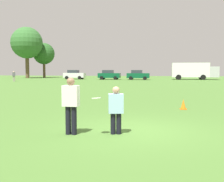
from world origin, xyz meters
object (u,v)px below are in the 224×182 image
object	(u,v)px
frisbee	(96,98)
parked_car_center	(138,75)
player_defender	(116,108)
parked_car_mid_left	(109,75)
traffic_cone	(183,105)
parked_car_near_left	(74,75)
bystander_sideline_watcher	(14,76)
box_truck	(194,70)
player_thrower	(71,103)

from	to	relation	value
frisbee	parked_car_center	bearing A→B (deg)	93.50
player_defender	parked_car_mid_left	xyz separation A→B (m)	(-8.80, 44.64, 0.14)
frisbee	parked_car_mid_left	xyz separation A→B (m)	(-8.30, 45.01, -0.18)
traffic_cone	parked_car_mid_left	size ratio (longest dim) A/B	0.11
player_defender	parked_car_center	bearing A→B (deg)	94.18
parked_car_near_left	player_defender	bearing A→B (deg)	-70.62
traffic_cone	parked_car_near_left	size ratio (longest dim) A/B	0.11
traffic_cone	parked_car_near_left	distance (m)	43.95
frisbee	player_defender	bearing A→B (deg)	36.25
parked_car_mid_left	parked_car_near_left	bearing A→B (deg)	172.31
bystander_sideline_watcher	parked_car_center	bearing A→B (deg)	29.51
parked_car_mid_left	box_truck	world-z (taller)	box_truck
player_thrower	parked_car_center	size ratio (longest dim) A/B	0.40
box_truck	bystander_sideline_watcher	bearing A→B (deg)	-155.60
parked_car_mid_left	parked_car_center	bearing A→B (deg)	-1.17
traffic_cone	parked_car_near_left	bearing A→B (deg)	114.74
frisbee	bystander_sideline_watcher	size ratio (longest dim) A/B	0.16
parked_car_near_left	bystander_sideline_watcher	xyz separation A→B (m)	(-6.33, -11.92, 0.02)
frisbee	box_truck	bearing A→B (deg)	80.90
player_thrower	parked_car_near_left	xyz separation A→B (m)	(-14.76, 45.91, -0.02)
player_thrower	parked_car_near_left	distance (m)	48.22
box_truck	player_defender	bearing A→B (deg)	-98.57
parked_car_near_left	parked_car_center	distance (m)	12.84
parked_car_near_left	box_truck	xyz separation A→B (m)	(23.14, 1.45, 0.83)
frisbee	box_truck	xyz separation A→B (m)	(7.60, 47.44, 0.65)
player_defender	traffic_cone	world-z (taller)	player_defender
bystander_sideline_watcher	box_truck	bearing A→B (deg)	24.40
box_truck	parked_car_mid_left	bearing A→B (deg)	-171.30
player_defender	traffic_cone	size ratio (longest dim) A/B	2.94
player_defender	bystander_sideline_watcher	size ratio (longest dim) A/B	0.85
parked_car_center	box_truck	size ratio (longest dim) A/B	0.49
frisbee	player_thrower	bearing A→B (deg)	173.95
player_thrower	frisbee	world-z (taller)	player_thrower
parked_car_center	bystander_sideline_watcher	size ratio (longest dim) A/B	2.53
box_truck	bystander_sideline_watcher	size ratio (longest dim) A/B	5.12
player_thrower	player_defender	distance (m)	1.33
traffic_cone	player_thrower	bearing A→B (deg)	-121.18
frisbee	parked_car_near_left	size ratio (longest dim) A/B	0.06
player_defender	bystander_sideline_watcher	bearing A→B (deg)	123.58
player_defender	parked_car_center	size ratio (longest dim) A/B	0.34
frisbee	parked_car_near_left	distance (m)	48.55
player_defender	box_truck	distance (m)	47.62
parked_car_mid_left	box_truck	xyz separation A→B (m)	(15.90, 2.43, 0.83)
parked_car_mid_left	parked_car_center	world-z (taller)	same
parked_car_center	box_truck	distance (m)	10.69
parked_car_mid_left	bystander_sideline_watcher	size ratio (longest dim) A/B	2.53
box_truck	frisbee	bearing A→B (deg)	-99.10
traffic_cone	box_truck	size ratio (longest dim) A/B	0.06
player_thrower	box_truck	bearing A→B (deg)	79.96
player_thrower	parked_car_near_left	world-z (taller)	parked_car_near_left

